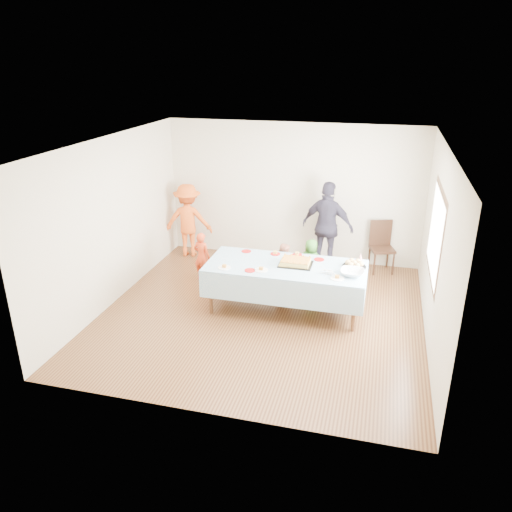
{
  "coord_description": "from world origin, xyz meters",
  "views": [
    {
      "loc": [
        1.68,
        -6.88,
        3.85
      ],
      "look_at": [
        -0.18,
        0.3,
        0.86
      ],
      "focal_mm": 35.0,
      "sensor_mm": 36.0,
      "label": 1
    }
  ],
  "objects_px": {
    "dining_chair": "(381,243)",
    "adult_left": "(188,220)",
    "birthday_cake": "(296,262)",
    "party_table": "(286,268)"
  },
  "relations": [
    {
      "from": "birthday_cake",
      "to": "adult_left",
      "type": "relative_size",
      "value": 0.35
    },
    {
      "from": "party_table",
      "to": "adult_left",
      "type": "xyz_separation_m",
      "value": [
        -2.39,
        1.87,
        0.02
      ]
    },
    {
      "from": "birthday_cake",
      "to": "dining_chair",
      "type": "bearing_deg",
      "value": 57.05
    },
    {
      "from": "dining_chair",
      "to": "adult_left",
      "type": "height_order",
      "value": "adult_left"
    },
    {
      "from": "birthday_cake",
      "to": "adult_left",
      "type": "bearing_deg",
      "value": 144.37
    },
    {
      "from": "dining_chair",
      "to": "adult_left",
      "type": "distance_m",
      "value": 3.84
    },
    {
      "from": "birthday_cake",
      "to": "adult_left",
      "type": "xyz_separation_m",
      "value": [
        -2.53,
        1.82,
        -0.08
      ]
    },
    {
      "from": "party_table",
      "to": "dining_chair",
      "type": "height_order",
      "value": "dining_chair"
    },
    {
      "from": "birthday_cake",
      "to": "dining_chair",
      "type": "relative_size",
      "value": 0.53
    },
    {
      "from": "party_table",
      "to": "birthday_cake",
      "type": "relative_size",
      "value": 4.82
    }
  ]
}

